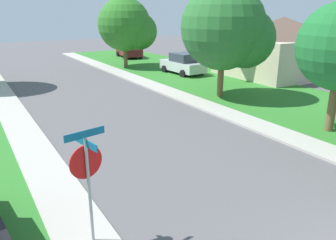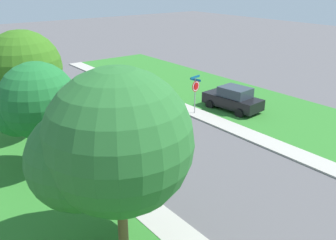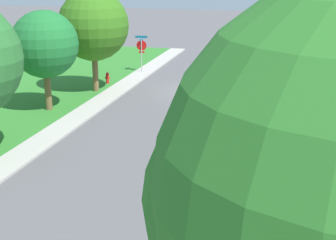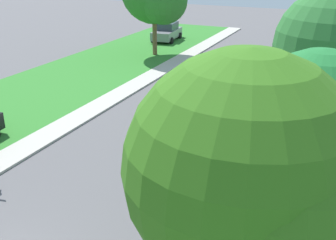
# 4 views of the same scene
# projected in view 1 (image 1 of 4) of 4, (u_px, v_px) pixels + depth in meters

# --- Properties ---
(sidewalk_east) EXTENTS (1.40, 56.00, 0.10)m
(sidewalk_east) POSITION_uv_depth(u_px,v_px,m) (210.00, 107.00, 18.43)
(sidewalk_east) COLOR #ADA89E
(sidewalk_east) RESTS_ON ground
(lawn_east) EXTENTS (8.00, 56.00, 0.08)m
(lawn_east) POSITION_uv_depth(u_px,v_px,m) (271.00, 96.00, 20.75)
(lawn_east) COLOR #2D7528
(lawn_east) RESTS_ON ground
(sidewalk_west) EXTENTS (1.40, 56.00, 0.10)m
(sidewalk_west) POSITION_uv_depth(u_px,v_px,m) (28.00, 140.00, 13.80)
(sidewalk_west) COLOR #ADA89E
(sidewalk_west) RESTS_ON ground
(stop_sign_far_corner) EXTENTS (0.91, 0.91, 2.77)m
(stop_sign_far_corner) POSITION_uv_depth(u_px,v_px,m) (87.00, 169.00, 7.17)
(stop_sign_far_corner) COLOR #9E9EA3
(stop_sign_far_corner) RESTS_ON ground
(car_silver_near_corner) EXTENTS (2.18, 4.37, 1.76)m
(car_silver_near_corner) POSITION_uv_depth(u_px,v_px,m) (183.00, 64.00, 27.78)
(car_silver_near_corner) COLOR silver
(car_silver_near_corner) RESTS_ON ground
(car_maroon_driveway_right) EXTENTS (2.46, 4.50, 1.76)m
(car_maroon_driveway_right) POSITION_uv_depth(u_px,v_px,m) (129.00, 50.00, 37.28)
(car_maroon_driveway_right) COLOR maroon
(car_maroon_driveway_right) RESTS_ON ground
(tree_sidewalk_far) EXTENTS (5.26, 4.89, 6.60)m
(tree_sidewalk_far) POSITION_uv_depth(u_px,v_px,m) (229.00, 30.00, 19.38)
(tree_sidewalk_far) COLOR brown
(tree_sidewalk_far) RESTS_ON ground
(tree_across_left) EXTENTS (5.08, 4.72, 6.22)m
(tree_across_left) POSITION_uv_depth(u_px,v_px,m) (128.00, 26.00, 30.21)
(tree_across_left) COLOR brown
(tree_across_left) RESTS_ON ground
(house_right_setback) EXTENTS (9.09, 7.90, 4.60)m
(house_right_setback) POSITION_uv_depth(u_px,v_px,m) (281.00, 46.00, 27.04)
(house_right_setback) COLOR beige
(house_right_setback) RESTS_ON ground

